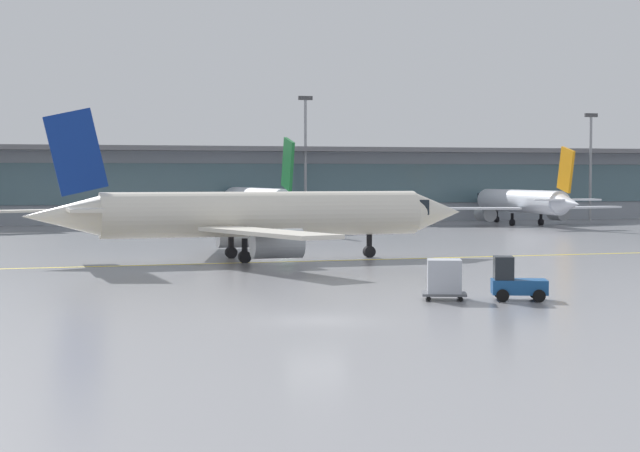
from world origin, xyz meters
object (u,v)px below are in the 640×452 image
at_px(cargo_dolly_lead, 444,278).
at_px(taxiing_regional_jet, 258,216).
at_px(baggage_tug, 514,282).
at_px(apron_light_mast_3, 591,162).
at_px(gate_airplane_2, 258,202).
at_px(gate_airplane_3, 522,202).
at_px(apron_light_mast_2, 305,154).

bearing_deg(cargo_dolly_lead, taxiing_regional_jet, 117.79).
relative_size(baggage_tug, apron_light_mast_3, 0.20).
distance_m(gate_airplane_2, taxiing_regional_jet, 45.54).
bearing_deg(gate_airplane_3, gate_airplane_2, 89.26).
bearing_deg(baggage_tug, gate_airplane_3, 83.13).
relative_size(gate_airplane_2, gate_airplane_3, 1.08).
relative_size(gate_airplane_2, baggage_tug, 10.31).
xyz_separation_m(cargo_dolly_lead, apron_light_mast_2, (13.06, 80.74, 7.59)).
height_order(gate_airplane_2, gate_airplane_3, gate_airplane_2).
relative_size(apron_light_mast_2, apron_light_mast_3, 1.12).
distance_m(gate_airplane_3, apron_light_mast_3, 17.65).
bearing_deg(apron_light_mast_2, gate_airplane_2, -127.79).
height_order(taxiing_regional_jet, cargo_dolly_lead, taxiing_regional_jet).
bearing_deg(gate_airplane_3, apron_light_mast_3, -57.25).
height_order(taxiing_regional_jet, apron_light_mast_2, apron_light_mast_2).
xyz_separation_m(gate_airplane_3, apron_light_mast_2, (-24.35, 10.86, 5.87)).
xyz_separation_m(taxiing_regional_jet, baggage_tug, (7.16, -26.69, -2.25)).
bearing_deg(apron_light_mast_3, baggage_tug, -121.18).
xyz_separation_m(gate_airplane_3, cargo_dolly_lead, (-37.42, -69.88, -1.71)).
distance_m(gate_airplane_3, apron_light_mast_2, 27.30).
relative_size(taxiing_regional_jet, cargo_dolly_lead, 12.65).
relative_size(gate_airplane_3, apron_light_mast_2, 1.75).
distance_m(gate_airplane_2, cargo_dolly_lead, 70.46).
bearing_deg(gate_airplane_2, baggage_tug, 174.84).
relative_size(taxiing_regional_jet, apron_light_mast_3, 2.23).
distance_m(taxiing_regional_jet, baggage_tug, 27.73).
height_order(gate_airplane_3, apron_light_mast_3, apron_light_mast_3).
height_order(taxiing_regional_jet, apron_light_mast_3, apron_light_mast_3).
relative_size(gate_airplane_3, taxiing_regional_jet, 0.88).
distance_m(gate_airplane_2, baggage_tug, 71.40).
xyz_separation_m(cargo_dolly_lead, apron_light_mast_3, (51.64, 79.05, 6.74)).
xyz_separation_m(taxiing_regional_jet, cargo_dolly_lead, (4.01, -25.61, -2.09)).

